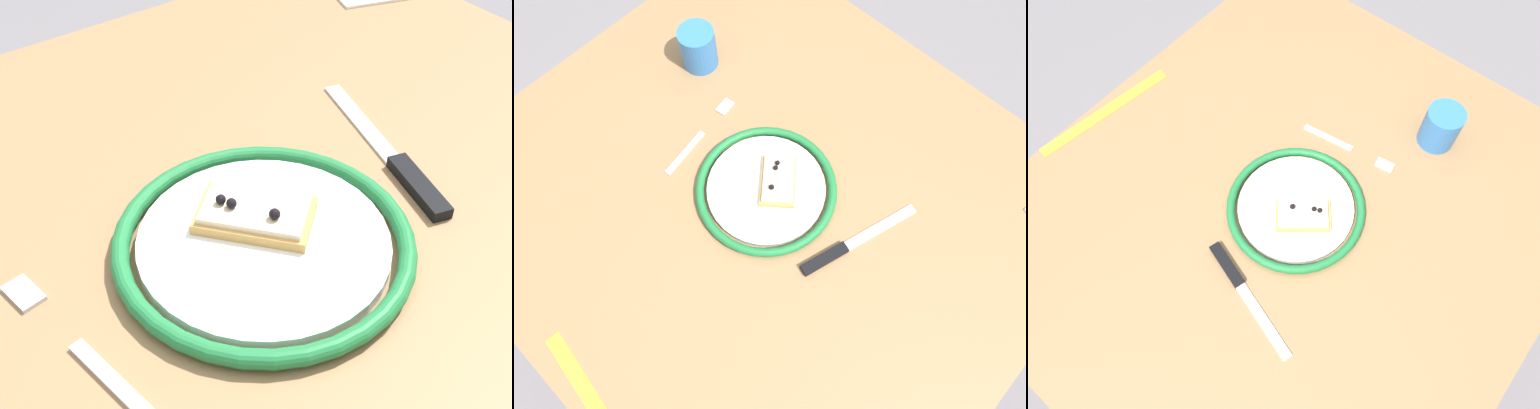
% 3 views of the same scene
% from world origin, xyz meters
% --- Properties ---
extents(ground_plane, '(6.00, 6.00, 0.00)m').
position_xyz_m(ground_plane, '(0.00, 0.00, 0.00)').
color(ground_plane, slate).
extents(dining_table, '(1.04, 0.95, 0.71)m').
position_xyz_m(dining_table, '(0.00, 0.00, 0.63)').
color(dining_table, '#936D47').
rests_on(dining_table, ground_plane).
extents(plate, '(0.26, 0.26, 0.02)m').
position_xyz_m(plate, '(0.00, 0.01, 0.72)').
color(plate, white).
rests_on(plate, dining_table).
extents(pizza_slice_near, '(0.11, 0.12, 0.03)m').
position_xyz_m(pizza_slice_near, '(0.01, 0.03, 0.74)').
color(pizza_slice_near, tan).
rests_on(pizza_slice_near, plate).
extents(knife, '(0.09, 0.24, 0.01)m').
position_xyz_m(knife, '(0.18, 0.02, 0.72)').
color(knife, silver).
rests_on(knife, dining_table).
extents(fork, '(0.05, 0.20, 0.00)m').
position_xyz_m(fork, '(-0.18, 0.01, 0.72)').
color(fork, '#BABABA').
rests_on(fork, dining_table).
extents(cup, '(0.07, 0.07, 0.09)m').
position_xyz_m(cup, '(-0.31, 0.13, 0.76)').
color(cup, '#3372BF').
rests_on(cup, dining_table).
extents(measuring_tape, '(0.31, 0.06, 0.00)m').
position_xyz_m(measuring_tape, '(0.08, -0.45, 0.72)').
color(measuring_tape, yellow).
rests_on(measuring_tape, dining_table).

